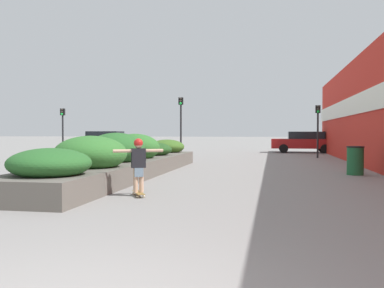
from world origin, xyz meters
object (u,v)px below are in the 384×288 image
skateboarder (138,160)px  car_center_left (107,142)px  traffic_light_left (181,117)px  traffic_light_right (318,122)px  traffic_light_far_left (63,123)px  trash_bin (355,160)px  car_center_right (304,142)px  skateboard (139,193)px

skateboarder → car_center_left: bearing=85.6°
traffic_light_left → traffic_light_right: 8.31m
skateboarder → traffic_light_right: (5.80, 16.53, 1.29)m
car_center_left → traffic_light_far_left: 3.59m
traffic_light_right → trash_bin: bearing=-88.5°
car_center_left → traffic_light_left: size_ratio=1.14×
car_center_right → traffic_light_left: 10.71m
skateboarder → traffic_light_left: traffic_light_left is taller
skateboarder → trash_bin: 8.78m
traffic_light_left → trash_bin: bearing=-49.8°
skateboard → traffic_light_far_left: 19.82m
trash_bin → traffic_light_left: (-8.57, 10.12, 1.99)m
skateboard → traffic_light_far_left: (-10.59, 16.62, 2.08)m
skateboarder → car_center_left: (-8.54, 19.27, -0.03)m
skateboarder → trash_bin: skateboarder is taller
traffic_light_left → traffic_light_right: (8.30, 0.08, -0.35)m
traffic_light_far_left → skateboarder: bearing=-57.5°
skateboarder → traffic_light_left: (-2.50, 16.46, 1.64)m
car_center_left → traffic_light_right: size_ratio=1.35×
trash_bin → traffic_light_far_left: 19.65m
traffic_light_right → traffic_light_far_left: size_ratio=1.00×
skateboarder → traffic_light_right: bearing=42.4°
skateboard → traffic_light_far_left: size_ratio=0.25×
traffic_light_right → traffic_light_left: bearing=-179.5°
traffic_light_left → car_center_right: bearing=40.9°
skateboard → car_center_right: size_ratio=0.16×
car_center_right → traffic_light_far_left: bearing=112.8°
car_center_left → traffic_light_right: bearing=79.2°
car_center_left → traffic_light_left: bearing=65.0°
car_center_left → traffic_light_far_left: traffic_light_far_left is taller
skateboard → traffic_light_far_left: bearing=94.2°
skateboard → traffic_light_left: bearing=70.4°
trash_bin → car_center_right: bearing=91.9°
traffic_light_left → car_center_left: bearing=155.0°
car_center_right → traffic_light_far_left: size_ratio=1.52×
trash_bin → car_center_left: (-14.61, 12.94, 0.33)m
car_center_left → traffic_light_right: 14.66m
car_center_right → traffic_light_right: 6.98m
trash_bin → skateboard: bearing=-133.8°
trash_bin → traffic_light_left: bearing=130.2°
traffic_light_far_left → car_center_left: bearing=52.2°
car_center_right → traffic_light_right: size_ratio=1.52×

